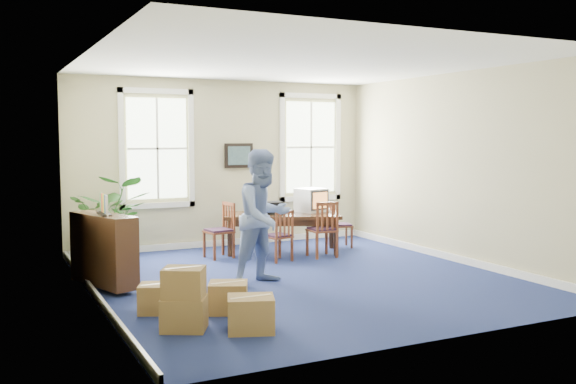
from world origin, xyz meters
name	(u,v)px	position (x,y,z in m)	size (l,w,h in m)	color
floor	(300,278)	(0.00, 0.00, 0.00)	(6.50, 6.50, 0.00)	navy
ceiling	(300,63)	(0.00, 0.00, 3.20)	(6.50, 6.50, 0.00)	white
wall_back	(223,163)	(0.00, 3.25, 1.60)	(6.50, 6.50, 0.00)	#BAB186
wall_front	(443,188)	(0.00, -3.25, 1.60)	(6.50, 6.50, 0.00)	#BAB186
wall_left	(91,178)	(-3.00, 0.00, 1.60)	(6.50, 6.50, 0.00)	#BAB186
wall_right	(458,168)	(3.00, 0.00, 1.60)	(6.50, 6.50, 0.00)	#BAB186
baseboard_back	(225,242)	(0.00, 3.22, 0.06)	(6.00, 0.04, 0.12)	white
baseboard_left	(96,296)	(-2.97, 0.00, 0.06)	(0.04, 6.50, 0.12)	white
baseboard_right	(455,258)	(2.97, 0.00, 0.06)	(0.04, 6.50, 0.12)	white
window_left	(157,149)	(-1.30, 3.23, 1.90)	(1.40, 0.12, 2.20)	white
window_right	(311,147)	(1.90, 3.23, 1.90)	(1.40, 0.12, 2.20)	white
wall_picture	(239,156)	(0.30, 3.20, 1.75)	(0.58, 0.06, 0.48)	black
conference_table	(283,233)	(0.70, 2.07, 0.36)	(2.09, 0.95, 0.71)	#442816
crt_tv	(311,200)	(1.32, 2.11, 0.93)	(0.48, 0.53, 0.44)	#B7B7BC
game_console	(326,210)	(1.61, 2.07, 0.74)	(0.15, 0.19, 0.05)	white
equipment_bag	(270,208)	(0.46, 2.11, 0.83)	(0.45, 0.29, 0.22)	black
chair_near_left	(278,235)	(0.27, 1.35, 0.44)	(0.40, 0.40, 0.88)	brown
chair_near_right	(322,229)	(1.13, 1.35, 0.50)	(0.45, 0.45, 0.99)	brown
chair_end_left	(219,230)	(-0.53, 2.07, 0.48)	(0.44, 0.44, 0.97)	brown
chair_end_right	(341,225)	(1.94, 2.07, 0.43)	(0.39, 0.39, 0.87)	brown
man	(264,217)	(-0.60, -0.05, 0.97)	(0.95, 0.73, 1.94)	#7289C0
credenza	(104,253)	(-2.75, 0.64, 0.50)	(0.36, 1.26, 0.99)	#442816
brochure_rack	(104,207)	(-2.73, 0.64, 1.14)	(0.12, 0.68, 0.30)	#99999E
potted_plant	(113,218)	(-2.23, 2.66, 0.74)	(1.33, 1.16, 1.48)	#28551E
cardboard_boxes	(197,294)	(-2.13, -1.65, 0.37)	(1.28, 1.28, 0.73)	olive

